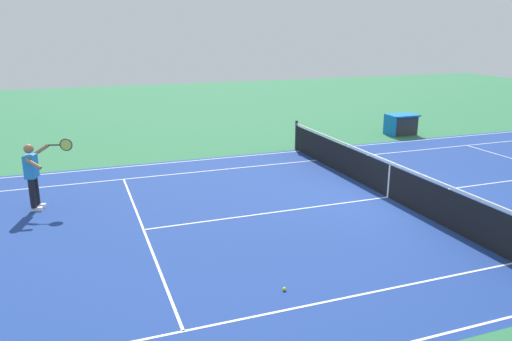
% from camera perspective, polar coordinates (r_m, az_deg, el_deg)
% --- Properties ---
extents(ground_plane, '(60.00, 60.00, 0.00)m').
position_cam_1_polar(ground_plane, '(13.66, 14.87, -2.97)').
color(ground_plane, '#2D7247').
extents(court_slab, '(24.20, 11.40, 0.00)m').
position_cam_1_polar(court_slab, '(13.65, 14.87, -2.97)').
color(court_slab, navy).
rests_on(court_slab, ground_plane).
extents(court_line_markings, '(23.85, 11.05, 0.01)m').
position_cam_1_polar(court_line_markings, '(13.65, 14.87, -2.96)').
color(court_line_markings, white).
rests_on(court_line_markings, ground_plane).
extents(tennis_net, '(0.10, 11.70, 1.08)m').
position_cam_1_polar(tennis_net, '(13.51, 15.02, -1.00)').
color(tennis_net, '#2D2D33').
rests_on(tennis_net, ground_plane).
extents(tennis_player_near, '(1.16, 0.75, 1.70)m').
position_cam_1_polar(tennis_player_near, '(13.23, -24.15, -0.25)').
color(tennis_player_near, black).
rests_on(tennis_player_near, ground_plane).
extents(tennis_ball, '(0.07, 0.07, 0.07)m').
position_cam_1_polar(tennis_ball, '(8.72, 3.27, -13.39)').
color(tennis_ball, '#CCE01E').
rests_on(tennis_ball, ground_plane).
extents(equipment_cart_tarped, '(1.25, 0.84, 0.85)m').
position_cam_1_polar(equipment_cart_tarped, '(21.85, 16.30, 5.11)').
color(equipment_cart_tarped, '#2D2D33').
rests_on(equipment_cart_tarped, ground_plane).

